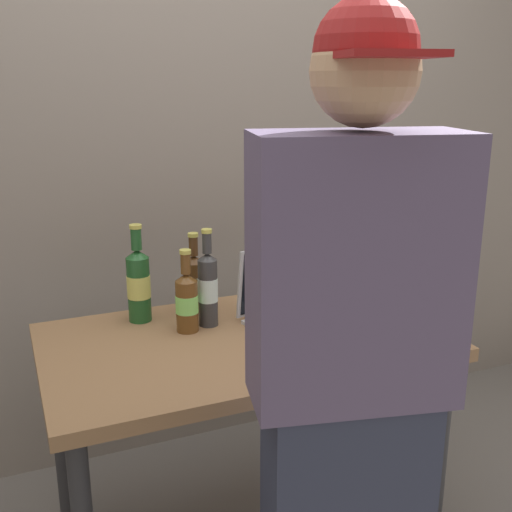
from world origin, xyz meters
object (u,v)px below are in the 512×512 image
at_px(laptop, 292,304).
at_px(coffee_mug, 360,292).
at_px(beer_bottle_green, 194,281).
at_px(person_figure, 350,400).
at_px(beer_bottle_brown, 208,287).
at_px(beer_bottle_dark, 139,283).
at_px(beer_bottle_amber, 187,300).

xyz_separation_m(laptop, coffee_mug, (0.27, 0.02, -0.00)).
relative_size(beer_bottle_green, person_figure, 0.16).
bearing_deg(person_figure, coffee_mug, 56.41).
xyz_separation_m(laptop, beer_bottle_brown, (-0.27, 0.06, 0.07)).
height_order(beer_bottle_green, beer_bottle_brown, beer_bottle_brown).
bearing_deg(beer_bottle_green, beer_bottle_dark, -173.99).
bearing_deg(laptop, person_figure, -105.89).
xyz_separation_m(beer_bottle_brown, beer_bottle_dark, (-0.19, 0.12, -0.00)).
xyz_separation_m(laptop, beer_bottle_green, (-0.27, 0.20, 0.05)).
xyz_separation_m(beer_bottle_green, coffee_mug, (0.54, -0.18, -0.05)).
distance_m(beer_bottle_amber, beer_bottle_green, 0.18).
xyz_separation_m(beer_bottle_amber, beer_bottle_green, (0.08, 0.16, 0.00)).
xyz_separation_m(beer_bottle_green, beer_bottle_brown, (0.00, -0.14, 0.02)).
bearing_deg(beer_bottle_green, laptop, -37.53).
distance_m(beer_bottle_green, beer_bottle_dark, 0.19).
height_order(person_figure, coffee_mug, person_figure).
distance_m(laptop, beer_bottle_brown, 0.28).
xyz_separation_m(beer_bottle_amber, person_figure, (0.15, -0.72, -0.00)).
distance_m(person_figure, coffee_mug, 0.84).
bearing_deg(beer_bottle_brown, coffee_mug, -4.22).
bearing_deg(person_figure, beer_bottle_amber, 101.53).
relative_size(beer_bottle_brown, coffee_mug, 2.89).
relative_size(beer_bottle_dark, person_figure, 0.19).
height_order(beer_bottle_brown, person_figure, person_figure).
distance_m(laptop, beer_bottle_amber, 0.35).
bearing_deg(person_figure, beer_bottle_green, 94.64).
bearing_deg(beer_bottle_dark, coffee_mug, -12.56).
bearing_deg(beer_bottle_amber, person_figure, -78.47).
distance_m(beer_bottle_green, person_figure, 0.89).
relative_size(beer_bottle_amber, person_figure, 0.16).
relative_size(laptop, beer_bottle_dark, 1.14).
bearing_deg(beer_bottle_brown, person_figure, -84.51).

